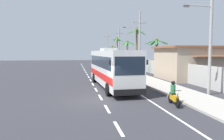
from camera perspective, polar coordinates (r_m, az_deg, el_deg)
ground_plane at (r=16.09m, az=-2.64°, el=-7.78°), size 160.00×160.00×0.00m
sidewalk_kerb at (r=27.25m, az=9.01°, el=-2.54°), size 3.20×90.00×0.14m
lane_markings at (r=30.98m, az=-2.44°, el=-1.74°), size 3.50×71.72×0.01m
boundary_wall at (r=32.22m, az=13.15°, el=0.31°), size 0.24×60.00×2.16m
coach_bus_foreground at (r=21.66m, az=-0.14°, el=0.85°), size 3.32×12.54×3.89m
motorcycle_beside_bus at (r=14.98m, az=15.74°, el=-6.36°), size 0.56×1.96×1.59m
motorcycle_trailing at (r=31.62m, az=1.82°, el=-0.39°), size 0.56×1.96×1.67m
pedestrian_near_kerb at (r=35.24m, az=3.76°, el=0.77°), size 0.36×0.36×1.77m
utility_pole_nearest at (r=19.36m, az=24.13°, el=9.47°), size 3.47×0.24×9.89m
utility_pole_mid at (r=35.55m, az=7.06°, el=7.48°), size 3.86×0.24×9.84m
utility_pole_far at (r=53.04m, az=1.87°, el=6.13°), size 1.80×0.24×9.29m
utility_pole_distant at (r=70.67m, az=-1.36°, el=6.22°), size 2.04×0.24×10.38m
palm_nearest at (r=34.74m, az=11.44°, el=5.66°), size 3.76×3.72×5.58m
palm_second at (r=38.16m, az=6.44°, el=7.09°), size 3.23×3.30×7.56m
palm_third at (r=42.48m, az=4.00°, el=5.31°), size 3.25×3.15×5.67m
palm_fourth at (r=49.42m, az=1.38°, el=6.12°), size 2.84×2.70×6.78m
palm_farthest at (r=55.97m, az=0.12°, el=4.83°), size 3.64×3.55×5.14m
roadside_building at (r=31.20m, az=23.82°, el=1.80°), size 13.02×8.09×4.19m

